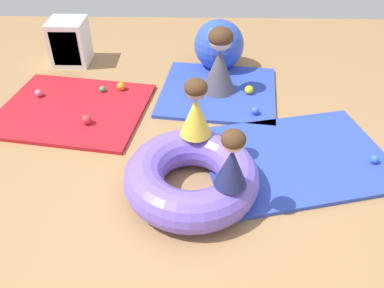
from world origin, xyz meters
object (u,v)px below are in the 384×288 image
child_in_yellow (196,108)px  play_ball_yellow (249,90)px  inflatable_cushion (191,177)px  play_ball_red (87,120)px  adult_seated (220,61)px  play_ball_pink (38,93)px  storage_cube (69,43)px  play_ball_green (102,89)px  play_ball_blue_second (255,111)px  play_ball_orange (121,86)px  play_ball_teal (189,91)px  play_ball_blue (374,159)px  exercise_ball_large (219,45)px  child_in_navy (232,159)px

child_in_yellow → play_ball_yellow: 1.39m
inflatable_cushion → play_ball_red: 1.41m
adult_seated → play_ball_pink: 2.05m
child_in_yellow → storage_cube: size_ratio=0.93×
play_ball_green → inflatable_cushion: bearing=-55.8°
adult_seated → play_ball_blue_second: size_ratio=8.77×
play_ball_orange → play_ball_blue_second: 1.55m
adult_seated → play_ball_orange: adult_seated is taller
storage_cube → adult_seated: bearing=-21.2°
play_ball_yellow → child_in_yellow: bearing=-116.7°
play_ball_teal → play_ball_red: size_ratio=1.02×
play_ball_blue → play_ball_yellow: (-1.00, 1.18, 0.01)m
play_ball_orange → child_in_yellow: bearing=-54.5°
inflatable_cushion → play_ball_red: bearing=139.9°
play_ball_orange → storage_cube: size_ratio=0.17×
play_ball_pink → play_ball_green: bearing=9.7°
exercise_ball_large → play_ball_teal: bearing=-114.8°
play_ball_pink → exercise_ball_large: exercise_ball_large is taller
play_ball_teal → play_ball_blue: bearing=-34.1°
play_ball_blue_second → child_in_navy: bearing=-104.4°
inflatable_cushion → storage_cube: 2.84m
inflatable_cushion → play_ball_orange: 1.80m
play_ball_teal → play_ball_blue_second: size_ratio=1.20×
child_in_navy → play_ball_pink: 2.67m
play_ball_red → play_ball_blue_second: play_ball_red is taller
child_in_navy → play_ball_blue: (1.33, 0.60, -0.48)m
play_ball_red → play_ball_teal: bearing=30.1°
child_in_yellow → storage_cube: bearing=-128.7°
storage_cube → play_ball_pink: bearing=-98.5°
child_in_navy → play_ball_pink: size_ratio=5.72×
child_in_navy → play_ball_blue: child_in_navy is taller
play_ball_blue → play_ball_pink: play_ball_pink is taller
play_ball_blue_second → play_ball_red: bearing=-172.8°
play_ball_teal → play_ball_yellow: size_ratio=1.03×
play_ball_red → play_ball_green: bearing=87.6°
inflatable_cushion → play_ball_yellow: inflatable_cushion is taller
play_ball_yellow → adult_seated: bearing=167.7°
play_ball_yellow → exercise_ball_large: size_ratio=0.16×
inflatable_cushion → play_ball_pink: bearing=140.7°
adult_seated → storage_cube: bearing=-177.3°
inflatable_cushion → play_ball_blue: size_ratio=14.22×
child_in_yellow → storage_cube: 2.57m
inflatable_cushion → child_in_navy: (0.29, -0.24, 0.39)m
adult_seated → storage_cube: 2.02m
inflatable_cushion → child_in_yellow: (0.03, 0.37, 0.42)m
exercise_ball_large → play_ball_blue_second: bearing=-72.7°
child_in_yellow → play_ball_yellow: size_ratio=5.32×
inflatable_cushion → play_ball_pink: inflatable_cushion is taller
child_in_yellow → adult_seated: 1.28m
play_ball_red → adult_seated: bearing=27.7°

